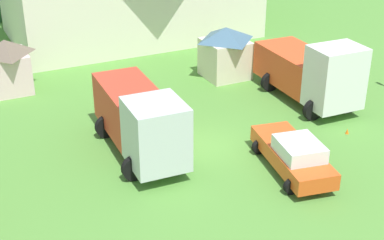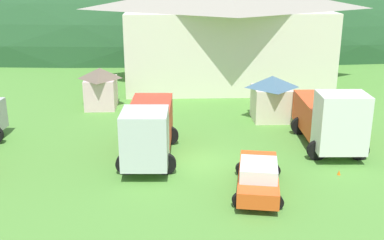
{
  "view_description": "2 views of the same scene",
  "coord_description": "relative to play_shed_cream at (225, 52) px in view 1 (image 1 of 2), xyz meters",
  "views": [
    {
      "loc": [
        -10.61,
        -20.55,
        12.53
      ],
      "look_at": [
        -1.3,
        -1.52,
        2.29
      ],
      "focal_mm": 52.54,
      "sensor_mm": 36.0,
      "label": 1
    },
    {
      "loc": [
        -1.51,
        -23.69,
        10.07
      ],
      "look_at": [
        -0.46,
        0.76,
        2.16
      ],
      "focal_mm": 44.24,
      "sensor_mm": 36.0,
      "label": 2
    }
  ],
  "objects": [
    {
      "name": "heavy_rig_white",
      "position": [
        2.3,
        -5.37,
        0.18
      ],
      "size": [
        3.54,
        7.01,
        3.74
      ],
      "rotation": [
        0.0,
        0.0,
        -1.61
      ],
      "color": "white",
      "rests_on": "ground"
    },
    {
      "name": "tow_truck_silver",
      "position": [
        -8.09,
        -6.78,
        0.18
      ],
      "size": [
        3.27,
        7.17,
        3.34
      ],
      "rotation": [
        0.0,
        0.0,
        -1.61
      ],
      "color": "silver",
      "rests_on": "ground"
    },
    {
      "name": "service_pickup_orange",
      "position": [
        -2.84,
        -11.08,
        -0.77
      ],
      "size": [
        2.83,
        5.3,
        1.66
      ],
      "rotation": [
        0.0,
        0.0,
        -1.75
      ],
      "color": "#E2531E",
      "rests_on": "ground"
    },
    {
      "name": "play_shed_pink",
      "position": [
        -12.12,
        3.47,
        -0.03
      ],
      "size": [
        2.38,
        2.79,
        3.03
      ],
      "color": "beige",
      "rests_on": "ground"
    },
    {
      "name": "traffic_cone_near_pickup",
      "position": [
        1.65,
        -9.32,
        -1.59
      ],
      "size": [
        0.36,
        0.36,
        0.51
      ],
      "primitive_type": "cone",
      "color": "orange",
      "rests_on": "ground"
    },
    {
      "name": "play_shed_cream",
      "position": [
        0.0,
        0.0,
        0.0
      ],
      "size": [
        2.69,
        2.72,
        3.09
      ],
      "color": "beige",
      "rests_on": "ground"
    },
    {
      "name": "ground_plane",
      "position": [
        -5.27,
        -7.35,
        -1.59
      ],
      "size": [
        200.0,
        200.0,
        0.0
      ],
      "primitive_type": "plane",
      "color": "#518C38"
    }
  ]
}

